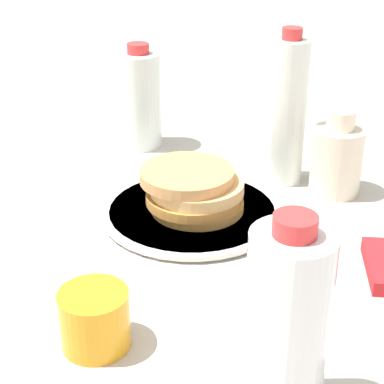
% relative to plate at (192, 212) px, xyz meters
% --- Properties ---
extents(ground_plane, '(4.00, 4.00, 0.00)m').
position_rel_plate_xyz_m(ground_plane, '(0.03, 0.02, -0.01)').
color(ground_plane, '#BCB7AD').
extents(plate, '(0.27, 0.27, 0.01)m').
position_rel_plate_xyz_m(plate, '(0.00, 0.00, 0.00)').
color(plate, silver).
rests_on(plate, ground_plane).
extents(pancake_stack, '(0.15, 0.15, 0.06)m').
position_rel_plate_xyz_m(pancake_stack, '(-0.00, 0.00, 0.04)').
color(pancake_stack, '#BA8740').
rests_on(pancake_stack, plate).
extents(juice_glass, '(0.08, 0.08, 0.07)m').
position_rel_plate_xyz_m(juice_glass, '(0.23, 0.21, 0.03)').
color(juice_glass, orange).
rests_on(juice_glass, ground_plane).
extents(cream_jug, '(0.08, 0.08, 0.14)m').
position_rel_plate_xyz_m(cream_jug, '(-0.24, 0.03, 0.05)').
color(cream_jug, beige).
rests_on(cream_jug, ground_plane).
extents(water_bottle_near, '(0.06, 0.06, 0.25)m').
position_rel_plate_xyz_m(water_bottle_near, '(-0.19, -0.04, 0.11)').
color(water_bottle_near, silver).
rests_on(water_bottle_near, ground_plane).
extents(water_bottle_mid, '(0.08, 0.08, 0.19)m').
position_rel_plate_xyz_m(water_bottle_mid, '(-0.04, -0.29, 0.08)').
color(water_bottle_mid, silver).
rests_on(water_bottle_mid, ground_plane).
extents(water_bottle_far, '(0.08, 0.08, 0.21)m').
position_rel_plate_xyz_m(water_bottle_far, '(0.10, 0.38, 0.09)').
color(water_bottle_far, white).
rests_on(water_bottle_far, ground_plane).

